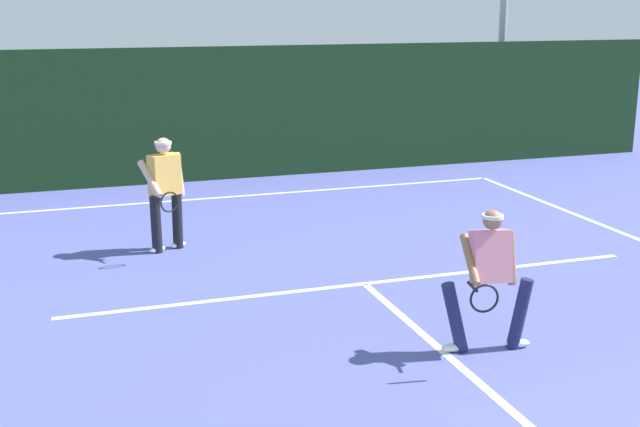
% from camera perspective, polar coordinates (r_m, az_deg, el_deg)
% --- Properties ---
extents(court_line_baseline_far, '(9.55, 0.10, 0.01)m').
position_cam_1_polar(court_line_baseline_far, '(15.70, -4.09, 1.33)').
color(court_line_baseline_far, white).
rests_on(court_line_baseline_far, ground_plane).
extents(court_line_service, '(7.79, 0.10, 0.01)m').
position_cam_1_polar(court_line_service, '(10.75, 3.10, -4.88)').
color(court_line_service, white).
rests_on(court_line_service, ground_plane).
extents(court_line_centre, '(0.10, 6.40, 0.01)m').
position_cam_1_polar(court_line_centre, '(8.07, 11.68, -12.02)').
color(court_line_centre, white).
rests_on(court_line_centre, ground_plane).
extents(player_near, '(1.01, 0.87, 1.53)m').
position_cam_1_polar(player_near, '(8.66, 11.68, -4.22)').
color(player_near, '#1E234C').
rests_on(player_near, ground_plane).
extents(player_far, '(0.69, 0.92, 1.68)m').
position_cam_1_polar(player_far, '(12.14, -10.69, 1.68)').
color(player_far, black).
rests_on(player_far, ground_plane).
extents(back_fence_windscreen, '(19.55, 0.12, 2.71)m').
position_cam_1_polar(back_fence_windscreen, '(17.04, -5.56, 6.95)').
color(back_fence_windscreen, '#1A371A').
rests_on(back_fence_windscreen, ground_plane).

